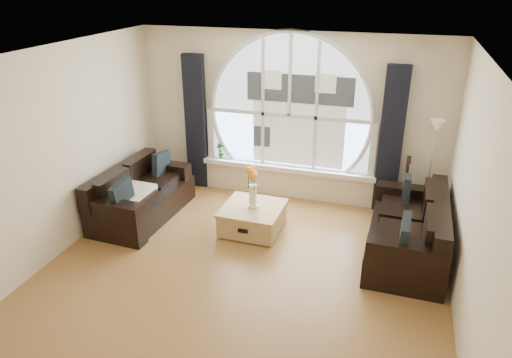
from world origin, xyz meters
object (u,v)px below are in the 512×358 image
(vase_flowers, at_px, (253,182))
(potted_plant, at_px, (220,150))
(sofa_right, at_px, (407,229))
(guitar, at_px, (405,186))
(floor_lamp, at_px, (430,172))
(coffee_chest, at_px, (253,217))
(sofa_left, at_px, (142,193))

(vase_flowers, xyz_separation_m, potted_plant, (-0.98, 1.27, -0.07))
(sofa_right, height_order, guitar, guitar)
(floor_lamp, height_order, guitar, floor_lamp)
(sofa_right, xyz_separation_m, coffee_chest, (-2.15, 0.04, -0.19))
(guitar, bearing_deg, vase_flowers, -164.41)
(sofa_left, distance_m, coffee_chest, 1.77)
(vase_flowers, relative_size, guitar, 0.66)
(vase_flowers, bearing_deg, guitar, 26.80)
(coffee_chest, distance_m, guitar, 2.36)
(guitar, xyz_separation_m, potted_plant, (-3.06, 0.22, 0.16))
(sofa_left, relative_size, vase_flowers, 2.53)
(sofa_right, relative_size, vase_flowers, 2.69)
(sofa_right, relative_size, potted_plant, 6.52)
(sofa_left, bearing_deg, guitar, 19.65)
(coffee_chest, xyz_separation_m, potted_plant, (-0.98, 1.27, 0.49))
(sofa_right, bearing_deg, coffee_chest, -179.92)
(vase_flowers, bearing_deg, potted_plant, 127.77)
(vase_flowers, distance_m, guitar, 2.34)
(sofa_left, bearing_deg, sofa_right, 3.82)
(coffee_chest, height_order, vase_flowers, vase_flowers)
(sofa_left, xyz_separation_m, guitar, (3.84, 1.14, 0.13))
(floor_lamp, bearing_deg, sofa_right, -103.24)
(sofa_left, height_order, guitar, guitar)
(coffee_chest, bearing_deg, sofa_right, 0.48)
(sofa_left, xyz_separation_m, sofa_right, (3.90, 0.05, 0.00))
(sofa_left, xyz_separation_m, vase_flowers, (1.76, 0.09, 0.37))
(sofa_right, bearing_deg, floor_lamp, 77.88)
(sofa_left, relative_size, potted_plant, 6.14)
(floor_lamp, relative_size, potted_plant, 5.54)
(vase_flowers, bearing_deg, sofa_right, -1.07)
(floor_lamp, bearing_deg, guitar, 178.57)
(sofa_right, relative_size, guitar, 1.78)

